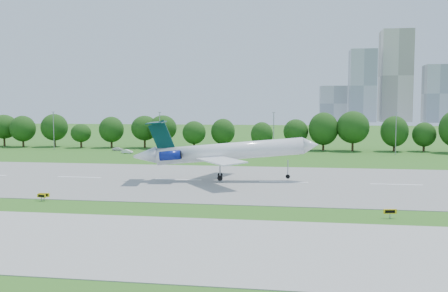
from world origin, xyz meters
The scene contains 12 objects.
ground centered at (0.00, 0.00, 0.00)m, with size 600.00×600.00×0.00m, color #2C691B.
runway centered at (0.00, 25.00, 0.04)m, with size 400.00×45.00×0.08m, color gray.
taxiway centered at (0.00, -18.00, 0.04)m, with size 400.00×23.00×0.08m, color #ADADA8.
tree_line centered at (0.00, 92.00, 6.19)m, with size 288.40×8.40×10.40m.
light_poles centered at (-2.50, 82.00, 6.34)m, with size 175.90×0.25×12.19m.
skyline centered at (100.16, 390.61, 30.46)m, with size 127.00×52.00×80.00m.
airliner centered at (8.23, 24.73, 5.63)m, with size 34.81×25.02×11.17m.
taxi_sign_left centered at (-14.65, 1.64, 0.85)m, with size 1.64×0.34×1.15m.
taxi_sign_centre centered at (-14.95, 1.40, 0.76)m, with size 1.46×0.43×1.03m.
taxi_sign_right centered at (34.21, -2.61, 0.86)m, with size 1.67×0.48×1.17m.
service_vehicle_a centered at (-27.82, 74.16, 0.58)m, with size 1.23×3.53×1.16m, color white.
service_vehicle_b centered at (-33.59, 81.86, 0.60)m, with size 1.42×3.52×1.20m, color silver.
Camera 1 is at (23.01, -66.70, 14.12)m, focal length 40.00 mm.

